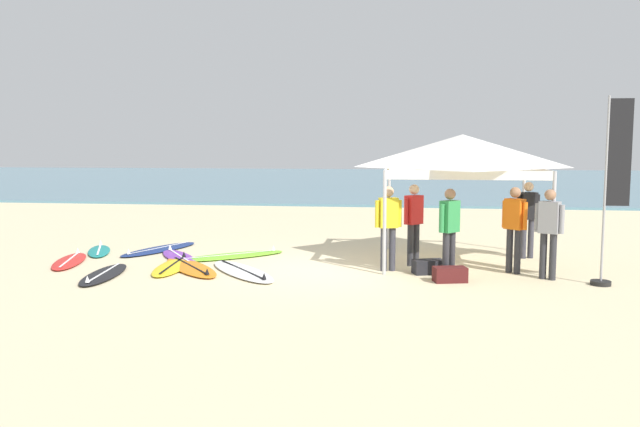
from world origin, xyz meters
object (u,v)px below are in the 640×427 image
surfboard_white (242,271)px  surfboard_black (104,274)px  surfboard_lime (232,256)px  surfboard_teal (99,251)px  person_black (528,214)px  banner_flag (611,199)px  gear_bag_by_pole (428,267)px  person_orange (514,224)px  surfboard_navy (159,249)px  person_yellow (388,222)px  surfboard_orange (191,267)px  gear_bag_near_tent (450,274)px  surfboard_yellow (173,266)px  surfboard_purple (179,256)px  canopy_tent (462,151)px  surfboard_red (70,261)px  person_red (414,219)px  person_grey (549,228)px  person_green (449,226)px

surfboard_white → surfboard_black: (-2.59, -0.66, 0.00)m
surfboard_lime → surfboard_teal: bearing=176.2°
person_black → banner_flag: banner_flag is taller
surfboard_white → gear_bag_by_pole: size_ratio=4.15×
surfboard_black → person_orange: (7.91, 1.35, 0.95)m
surfboard_navy → person_yellow: bearing=-17.6°
surfboard_navy → person_orange: person_orange is taller
surfboard_orange → person_black: (7.05, 2.20, 0.95)m
surfboard_teal → gear_bag_near_tent: gear_bag_near_tent is taller
surfboard_yellow → surfboard_purple: same height
gear_bag_near_tent → gear_bag_by_pole: (-0.37, 0.71, 0.00)m
gear_bag_by_pole → canopy_tent: bearing=62.8°
surfboard_white → surfboard_red: size_ratio=1.14×
person_orange → banner_flag: size_ratio=0.50×
surfboard_black → gear_bag_near_tent: (6.62, 0.35, 0.10)m
surfboard_red → person_black: size_ratio=1.27×
surfboard_black → person_yellow: person_yellow is taller
surfboard_black → banner_flag: 9.56m
surfboard_purple → person_red: person_red is taller
gear_bag_by_pole → person_grey: bearing=-6.1°
surfboard_black → person_green: size_ratio=1.30×
person_grey → canopy_tent: bearing=132.7°
person_grey → person_green: (-1.84, -0.07, 0.00)m
person_yellow → person_orange: size_ratio=1.00×
person_grey → person_red: bearing=156.4°
canopy_tent → person_yellow: canopy_tent is taller
surfboard_orange → person_yellow: 4.14m
surfboard_lime → banner_flag: 7.91m
surfboard_teal → person_black: person_black is taller
person_grey → gear_bag_near_tent: bearing=-165.5°
surfboard_red → banner_flag: banner_flag is taller
person_yellow → person_green: size_ratio=1.00×
surfboard_orange → person_grey: bearing=-0.8°
person_green → surfboard_lime: bearing=161.1°
surfboard_white → canopy_tent: bearing=22.4°
surfboard_lime → surfboard_purple: (-1.17, -0.26, 0.00)m
surfboard_black → gear_bag_near_tent: 6.63m
surfboard_navy → person_yellow: 5.86m
canopy_tent → person_grey: size_ratio=1.92×
person_orange → person_green: bearing=-155.5°
surfboard_black → banner_flag: bearing=2.6°
surfboard_yellow → surfboard_lime: bearing=57.0°
person_red → gear_bag_by_pole: person_red is taller
surfboard_black → gear_bag_by_pole: (6.25, 1.07, 0.10)m
person_red → surfboard_orange: bearing=-167.6°
person_black → canopy_tent: bearing=-156.3°
surfboard_lime → surfboard_purple: 1.20m
surfboard_red → surfboard_yellow: bearing=-6.0°
surfboard_navy → gear_bag_near_tent: bearing=-21.7°
banner_flag → surfboard_purple: bearing=169.1°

